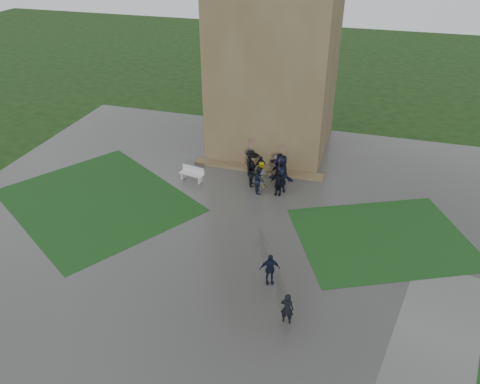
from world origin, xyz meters
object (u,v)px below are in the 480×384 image
(pedestrian_near, at_px, (287,308))
(bench, at_px, (192,173))
(pedestrian_mid, at_px, (270,269))
(tower, at_px, (277,22))

(pedestrian_near, bearing_deg, bench, -47.43)
(pedestrian_mid, bearing_deg, pedestrian_near, -82.20)
(tower, height_order, pedestrian_mid, tower)
(bench, relative_size, pedestrian_near, 1.09)
(pedestrian_mid, relative_size, pedestrian_near, 1.06)
(pedestrian_mid, distance_m, pedestrian_near, 2.57)
(tower, relative_size, bench, 10.54)
(pedestrian_near, bearing_deg, tower, -71.26)
(bench, distance_m, pedestrian_mid, 11.02)
(tower, height_order, bench, tower)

